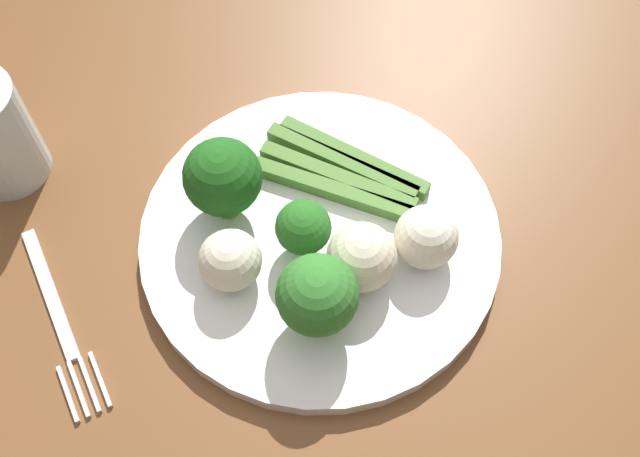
% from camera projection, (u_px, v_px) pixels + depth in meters
% --- Properties ---
extents(dining_table, '(1.38, 0.82, 0.76)m').
position_uv_depth(dining_table, '(226.00, 298.00, 0.69)').
color(dining_table, brown).
rests_on(dining_table, ground_plane).
extents(plate, '(0.28, 0.28, 0.01)m').
position_uv_depth(plate, '(320.00, 236.00, 0.59)').
color(plate, white).
rests_on(plate, dining_table).
extents(asparagus_bundle, '(0.12, 0.14, 0.01)m').
position_uv_depth(asparagus_bundle, '(342.00, 173.00, 0.60)').
color(asparagus_bundle, '#47752D').
rests_on(asparagus_bundle, plate).
extents(broccoli_back_right, '(0.06, 0.06, 0.07)m').
position_uv_depth(broccoli_back_right, '(317.00, 296.00, 0.51)').
color(broccoli_back_right, '#609E3D').
rests_on(broccoli_back_right, plate).
extents(broccoli_outer_edge, '(0.06, 0.06, 0.07)m').
position_uv_depth(broccoli_outer_edge, '(223.00, 178.00, 0.56)').
color(broccoli_outer_edge, '#4C7F2B').
rests_on(broccoli_outer_edge, plate).
extents(broccoli_front_left, '(0.04, 0.04, 0.05)m').
position_uv_depth(broccoli_front_left, '(303.00, 228.00, 0.55)').
color(broccoli_front_left, '#568E33').
rests_on(broccoli_front_left, plate).
extents(cauliflower_back, '(0.05, 0.05, 0.05)m').
position_uv_depth(cauliflower_back, '(362.00, 257.00, 0.54)').
color(cauliflower_back, beige).
rests_on(cauliflower_back, plate).
extents(cauliflower_near_fork, '(0.05, 0.05, 0.05)m').
position_uv_depth(cauliflower_near_fork, '(426.00, 237.00, 0.55)').
color(cauliflower_near_fork, white).
rests_on(cauliflower_near_fork, plate).
extents(cauliflower_front, '(0.05, 0.05, 0.05)m').
position_uv_depth(cauliflower_front, '(226.00, 262.00, 0.54)').
color(cauliflower_front, silver).
rests_on(cauliflower_front, plate).
extents(fork, '(0.03, 0.17, 0.00)m').
position_uv_depth(fork, '(60.00, 321.00, 0.56)').
color(fork, silver).
rests_on(fork, dining_table).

